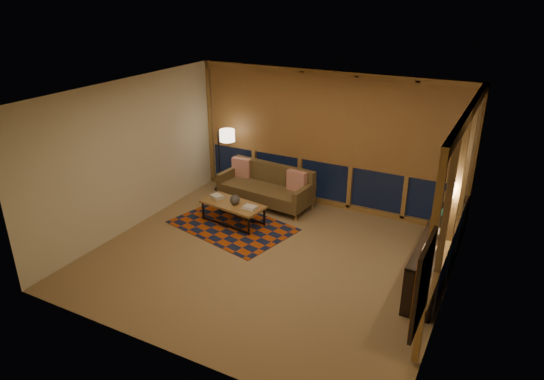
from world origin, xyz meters
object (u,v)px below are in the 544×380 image
at_px(floor_lamp, 219,159).
at_px(bookshelf, 438,247).
at_px(coffee_table, 233,213).
at_px(sofa, 265,187).

relative_size(floor_lamp, bookshelf, 0.48).
distance_m(coffee_table, bookshelf, 3.67).
distance_m(coffee_table, floor_lamp, 1.75).
height_order(coffee_table, bookshelf, bookshelf).
bearing_deg(coffee_table, bookshelf, 10.85).
xyz_separation_m(coffee_table, floor_lamp, (-1.12, 1.25, 0.52)).
height_order(sofa, floor_lamp, floor_lamp).
relative_size(coffee_table, bookshelf, 0.41).
xyz_separation_m(coffee_table, bookshelf, (3.67, 0.16, 0.17)).
relative_size(sofa, coffee_table, 1.58).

